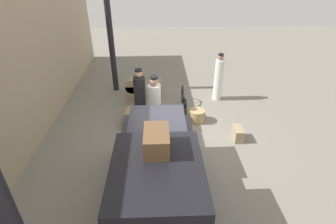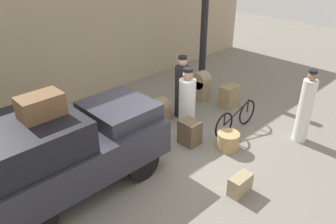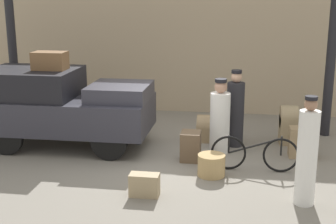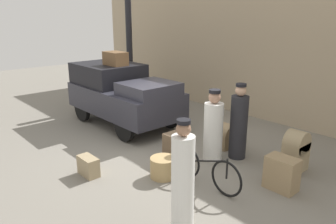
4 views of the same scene
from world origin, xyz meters
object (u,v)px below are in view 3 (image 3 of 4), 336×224
porter_lifting_near_truck (220,119)px  suitcase_tan_flat (208,129)px  bicycle (254,154)px  trunk_on_truck_roof (50,61)px  porter_standing_middle (235,112)px  suitcase_black_upright (288,124)px  trunk_umber_medium (303,142)px  wicker_basket (211,165)px  suitcase_small_leather (144,185)px  trunk_large_brown (191,146)px  porter_with_bicycle (307,155)px  truck (63,104)px

porter_lifting_near_truck → suitcase_tan_flat: bearing=110.9°
bicycle → trunk_on_truck_roof: (-4.43, 0.95, 1.57)m
suitcase_tan_flat → porter_standing_middle: bearing=-25.3°
bicycle → suitcase_black_upright: suitcase_black_upright is taller
trunk_umber_medium → suitcase_tan_flat: bearing=157.3°
wicker_basket → suitcase_small_leather: (-1.07, -1.08, -0.01)m
suitcase_black_upright → wicker_basket: bearing=-125.6°
wicker_basket → trunk_on_truck_roof: (-3.63, 1.32, 1.72)m
bicycle → porter_lifting_near_truck: bearing=124.8°
bicycle → trunk_large_brown: size_ratio=2.79×
bicycle → suitcase_tan_flat: (-1.02, 1.82, -0.08)m
suitcase_small_leather → trunk_large_brown: size_ratio=0.84×
porter_with_bicycle → suitcase_tan_flat: (-1.79, 3.17, -0.57)m
porter_standing_middle → suitcase_tan_flat: bearing=154.7°
bicycle → trunk_large_brown: (-1.28, 0.41, -0.05)m
trunk_on_truck_roof → suitcase_small_leather: bearing=-43.2°
trunk_large_brown → porter_standing_middle: bearing=51.6°
wicker_basket → suitcase_black_upright: 2.78m
wicker_basket → suitcase_black_upright: suitcase_black_upright is taller
trunk_on_truck_roof → suitcase_black_upright: bearing=10.1°
truck → porter_lifting_near_truck: truck is taller
truck → suitcase_small_leather: bearing=-45.9°
porter_standing_middle → suitcase_black_upright: (1.21, 0.36, -0.34)m
bicycle → suitcase_small_leather: 2.38m
truck → trunk_umber_medium: 5.27m
trunk_umber_medium → truck: bearing=-179.9°
suitcase_tan_flat → trunk_large_brown: suitcase_tan_flat is taller
suitcase_small_leather → trunk_umber_medium: (2.90, 2.41, 0.12)m
suitcase_small_leather → bicycle: bearing=37.8°
wicker_basket → suitcase_small_leather: wicker_basket is taller
truck → bicycle: (4.20, -0.95, -0.61)m
wicker_basket → porter_with_bicycle: size_ratio=0.29×
porter_with_bicycle → suitcase_tan_flat: size_ratio=2.98×
bicycle → suitcase_tan_flat: bicycle is taller
suitcase_black_upright → porter_lifting_near_truck: bearing=-151.0°
porter_lifting_near_truck → suitcase_black_upright: bearing=29.0°
trunk_umber_medium → suitcase_black_upright: suitcase_black_upright is taller
wicker_basket → porter_standing_middle: bearing=77.9°
truck → suitcase_tan_flat: (3.18, 0.87, -0.69)m
suitcase_small_leather → trunk_umber_medium: bearing=39.7°
porter_with_bicycle → porter_lifting_near_truck: bearing=121.9°
bicycle → trunk_on_truck_roof: trunk_on_truck_roof is taller
truck → trunk_umber_medium: size_ratio=5.73×
bicycle → trunk_on_truck_roof: size_ratio=2.34×
suitcase_small_leather → trunk_large_brown: bearing=72.3°
bicycle → porter_with_bicycle: 1.64m
porter_with_bicycle → wicker_basket: bearing=147.8°
porter_standing_middle → suitcase_small_leather: porter_standing_middle is taller
bicycle → porter_with_bicycle: size_ratio=0.93×
bicycle → suitcase_black_upright: bearing=66.8°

